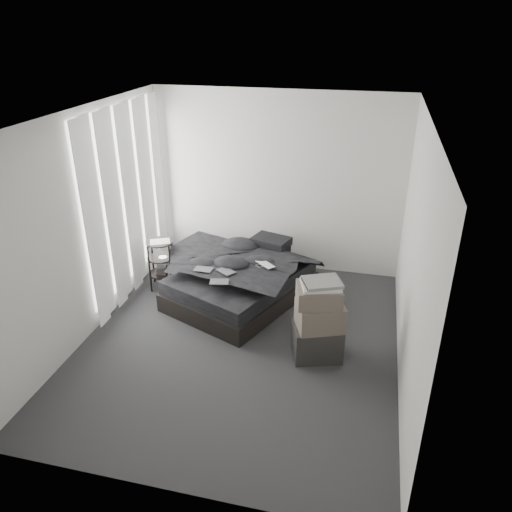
% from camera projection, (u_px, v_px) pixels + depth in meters
% --- Properties ---
extents(floor, '(3.60, 4.20, 0.01)m').
position_uv_depth(floor, '(240.00, 342.00, 5.87)').
color(floor, '#2D2D30').
rests_on(floor, ground).
extents(ceiling, '(3.60, 4.20, 0.01)m').
position_uv_depth(ceiling, '(236.00, 117.00, 4.74)').
color(ceiling, white).
rests_on(ceiling, ground).
extents(wall_back, '(3.60, 0.01, 2.60)m').
position_uv_depth(wall_back, '(277.00, 183.00, 7.14)').
color(wall_back, silver).
rests_on(wall_back, ground).
extents(wall_front, '(3.60, 0.01, 2.60)m').
position_uv_depth(wall_front, '(158.00, 362.00, 3.47)').
color(wall_front, silver).
rests_on(wall_front, ground).
extents(wall_left, '(0.01, 4.20, 2.60)m').
position_uv_depth(wall_left, '(86.00, 226.00, 5.69)').
color(wall_left, silver).
rests_on(wall_left, ground).
extents(wall_right, '(0.01, 4.20, 2.60)m').
position_uv_depth(wall_right, '(414.00, 259.00, 4.93)').
color(wall_right, silver).
rests_on(wall_right, ground).
extents(window_left, '(0.02, 2.00, 2.30)m').
position_uv_depth(window_left, '(124.00, 197.00, 6.45)').
color(window_left, white).
rests_on(window_left, wall_left).
extents(curtain_left, '(0.06, 2.12, 2.48)m').
position_uv_depth(curtain_left, '(128.00, 202.00, 6.47)').
color(curtain_left, white).
rests_on(curtain_left, wall_left).
extents(bed, '(1.94, 2.17, 0.24)m').
position_uv_depth(bed, '(241.00, 291.00, 6.72)').
color(bed, black).
rests_on(bed, floor).
extents(mattress, '(1.88, 2.11, 0.19)m').
position_uv_depth(mattress, '(241.00, 277.00, 6.63)').
color(mattress, black).
rests_on(mattress, bed).
extents(duvet, '(1.81, 1.92, 0.21)m').
position_uv_depth(duvet, '(238.00, 264.00, 6.51)').
color(duvet, black).
rests_on(duvet, mattress).
extents(pillow_lower, '(0.64, 0.55, 0.12)m').
position_uv_depth(pillow_lower, '(268.00, 247.00, 7.08)').
color(pillow_lower, black).
rests_on(pillow_lower, mattress).
extents(pillow_upper, '(0.58, 0.48, 0.11)m').
position_uv_depth(pillow_upper, '(271.00, 241.00, 6.99)').
color(pillow_upper, black).
rests_on(pillow_upper, pillow_lower).
extents(laptop, '(0.34, 0.33, 0.02)m').
position_uv_depth(laptop, '(263.00, 261.00, 6.34)').
color(laptop, silver).
rests_on(laptop, duvet).
extents(comic_a, '(0.23, 0.15, 0.01)m').
position_uv_depth(comic_a, '(203.00, 265.00, 6.26)').
color(comic_a, black).
rests_on(comic_a, duvet).
extents(comic_b, '(0.27, 0.25, 0.01)m').
position_uv_depth(comic_b, '(226.00, 266.00, 6.21)').
color(comic_b, black).
rests_on(comic_b, duvet).
extents(comic_c, '(0.25, 0.19, 0.01)m').
position_uv_depth(comic_c, '(219.00, 276.00, 5.96)').
color(comic_c, black).
rests_on(comic_c, duvet).
extents(side_stand, '(0.46, 0.46, 0.69)m').
position_uv_depth(side_stand, '(161.00, 265.00, 6.93)').
color(side_stand, black).
rests_on(side_stand, floor).
extents(papers, '(0.32, 0.29, 0.01)m').
position_uv_depth(papers, '(160.00, 242.00, 6.77)').
color(papers, white).
rests_on(papers, side_stand).
extents(floor_books, '(0.18, 0.22, 0.13)m').
position_uv_depth(floor_books, '(176.00, 281.00, 7.08)').
color(floor_books, black).
rests_on(floor_books, floor).
extents(box_lower, '(0.62, 0.55, 0.39)m').
position_uv_depth(box_lower, '(317.00, 341.00, 5.57)').
color(box_lower, black).
rests_on(box_lower, floor).
extents(box_mid, '(0.60, 0.54, 0.30)m').
position_uv_depth(box_mid, '(320.00, 315.00, 5.41)').
color(box_mid, '#584E46').
rests_on(box_mid, box_lower).
extents(box_upper, '(0.55, 0.48, 0.21)m').
position_uv_depth(box_upper, '(319.00, 295.00, 5.31)').
color(box_upper, '#584E46').
rests_on(box_upper, box_mid).
extents(art_book_white, '(0.48, 0.42, 0.04)m').
position_uv_depth(art_book_white, '(321.00, 285.00, 5.26)').
color(art_book_white, silver).
rests_on(art_book_white, box_upper).
extents(art_book_snake, '(0.48, 0.44, 0.04)m').
position_uv_depth(art_book_snake, '(322.00, 282.00, 5.23)').
color(art_book_snake, silver).
rests_on(art_book_snake, art_book_white).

